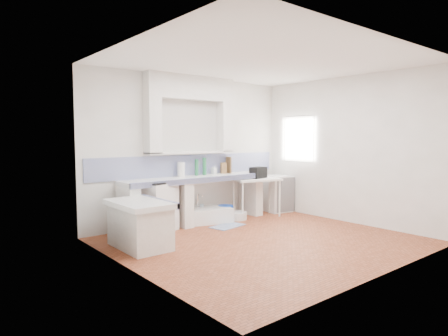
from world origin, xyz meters
TOP-DOWN VIEW (x-y plane):
  - floor at (0.00, 0.00)m, footprint 4.50×4.50m
  - ceiling at (0.00, 0.00)m, footprint 4.50×4.50m
  - wall_back at (0.00, 2.00)m, footprint 4.50×0.00m
  - wall_front at (0.00, -2.00)m, footprint 4.50×0.00m
  - wall_left at (-2.25, 0.00)m, footprint 0.00×4.50m
  - wall_right at (2.25, 0.00)m, footprint 0.00×4.50m
  - alcove_mass at (-0.10, 1.88)m, footprint 1.90×0.25m
  - window_frame at (2.42, 1.20)m, footprint 0.35×0.86m
  - lace_valance at (2.28, 1.20)m, footprint 0.01×0.84m
  - counter_slab at (-0.10, 1.70)m, footprint 3.00×0.60m
  - counter_lip at (-0.10, 1.42)m, footprint 3.00×0.04m
  - counter_pier_left at (-1.50, 1.70)m, footprint 0.20×0.55m
  - counter_pier_mid at (-0.45, 1.70)m, footprint 0.20×0.55m
  - counter_pier_right at (1.30, 1.70)m, footprint 0.20×0.55m
  - peninsula_top at (-1.70, 0.90)m, footprint 0.70×1.10m
  - peninsula_base at (-1.70, 0.90)m, footprint 0.60×1.00m
  - peninsula_lip at (-1.37, 0.90)m, footprint 0.04×1.10m
  - backsplash at (0.00, 1.99)m, footprint 4.27×0.03m
  - stove at (-1.00, 1.68)m, footprint 0.75×0.73m
  - sink at (0.05, 1.67)m, footprint 1.16×0.84m
  - side_table at (1.25, 1.46)m, footprint 1.06×0.77m
  - fridge at (1.99, 1.57)m, footprint 0.60×0.60m
  - bucket_red at (-0.26, 1.72)m, footprint 0.32×0.32m
  - bucket_orange at (0.19, 1.68)m, footprint 0.25×0.25m
  - bucket_blue at (0.55, 1.62)m, footprint 0.35×0.35m
  - basin_white at (0.73, 1.48)m, footprint 0.47×0.47m
  - water_bottle_a at (-0.08, 1.85)m, footprint 0.09×0.09m
  - water_bottle_b at (0.13, 1.85)m, footprint 0.09×0.09m
  - black_bag at (1.32, 1.49)m, footprint 0.40×0.27m
  - green_bottle_a at (0.01, 1.85)m, footprint 0.09×0.09m
  - green_bottle_b at (0.20, 1.85)m, footprint 0.09×0.09m
  - knife_block at (0.69, 1.85)m, footprint 0.14×0.13m
  - cutting_board at (0.82, 1.85)m, footprint 0.09×0.24m
  - paper_towel at (-0.35, 1.85)m, footprint 0.15×0.15m
  - soap_bottle at (0.43, 1.85)m, footprint 0.09×0.09m
  - rug at (0.19, 1.14)m, footprint 0.71×0.49m

SIDE VIEW (x-z plane):
  - floor at x=0.00m, z-range 0.00..0.00m
  - rug at x=0.19m, z-range 0.00..0.01m
  - basin_white at x=0.73m, z-range 0.00..0.15m
  - bucket_orange at x=0.19m, z-range 0.00..0.23m
  - bucket_red at x=-0.26m, z-range 0.00..0.25m
  - sink at x=0.05m, z-range 0.00..0.25m
  - water_bottle_a at x=-0.08m, z-range 0.00..0.26m
  - bucket_blue at x=0.55m, z-range 0.00..0.28m
  - water_bottle_b at x=0.13m, z-range 0.00..0.33m
  - peninsula_base at x=-1.70m, z-range 0.00..0.62m
  - side_table at x=1.25m, z-range 0.37..0.42m
  - fridge at x=1.99m, z-range 0.00..0.79m
  - counter_pier_left at x=-1.50m, z-range 0.00..0.82m
  - counter_pier_mid at x=-0.45m, z-range 0.00..0.82m
  - counter_pier_right at x=1.30m, z-range 0.00..0.82m
  - stove at x=-1.00m, z-range 0.00..0.85m
  - peninsula_top at x=-1.70m, z-range 0.62..0.70m
  - peninsula_lip at x=-1.37m, z-range 0.61..0.71m
  - counter_slab at x=-0.10m, z-range 0.82..0.90m
  - counter_lip at x=-0.10m, z-range 0.81..0.91m
  - black_bag at x=1.32m, z-range 0.79..1.02m
  - soap_bottle at x=0.43m, z-range 0.90..1.09m
  - knife_block at x=0.69m, z-range 0.90..1.12m
  - paper_towel at x=-0.35m, z-range 0.90..1.17m
  - green_bottle_a at x=0.01m, z-range 0.90..1.22m
  - cutting_board at x=0.82m, z-range 0.90..1.24m
  - green_bottle_b at x=0.20m, z-range 0.90..1.24m
  - backsplash at x=0.00m, z-range 0.90..1.30m
  - wall_back at x=0.00m, z-range -0.85..3.65m
  - wall_front at x=0.00m, z-range -0.85..3.65m
  - wall_left at x=-2.25m, z-range -0.85..3.65m
  - wall_right at x=2.25m, z-range -0.85..3.65m
  - window_frame at x=2.42m, z-range 1.07..2.13m
  - lace_valance at x=2.28m, z-range 1.86..2.10m
  - alcove_mass at x=-0.10m, z-range 2.35..2.80m
  - ceiling at x=0.00m, z-range 2.80..2.80m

